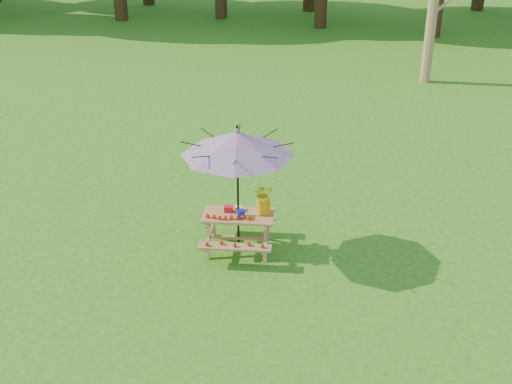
{
  "coord_description": "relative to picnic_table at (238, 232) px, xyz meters",
  "views": [
    {
      "loc": [
        4.51,
        -6.6,
        5.66
      ],
      "look_at": [
        3.66,
        2.89,
        1.1
      ],
      "focal_mm": 45.0,
      "sensor_mm": 36.0,
      "label": 1
    }
  ],
  "objects": [
    {
      "name": "produce_bins",
      "position": [
        -0.04,
        0.03,
        0.4
      ],
      "size": [
        0.37,
        0.37,
        0.13
      ],
      "color": "red",
      "rests_on": "picnic_table"
    },
    {
      "name": "tomatoes_row",
      "position": [
        -0.15,
        -0.18,
        0.38
      ],
      "size": [
        0.77,
        0.13,
        0.07
      ],
      "primitive_type": null,
      "color": "red",
      "rests_on": "picnic_table"
    },
    {
      "name": "picnic_table",
      "position": [
        0.0,
        0.0,
        0.0
      ],
      "size": [
        1.2,
        1.32,
        0.67
      ],
      "color": "#A07548",
      "rests_on": "ground"
    },
    {
      "name": "patio_umbrella",
      "position": [
        0.0,
        0.0,
        1.62
      ],
      "size": [
        1.96,
        1.96,
        2.25
      ],
      "color": "black",
      "rests_on": "ground"
    },
    {
      "name": "flower_bucket",
      "position": [
        0.42,
        0.11,
        0.63
      ],
      "size": [
        0.38,
        0.35,
        0.53
      ],
      "color": "#D89B0B",
      "rests_on": "picnic_table"
    }
  ]
}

